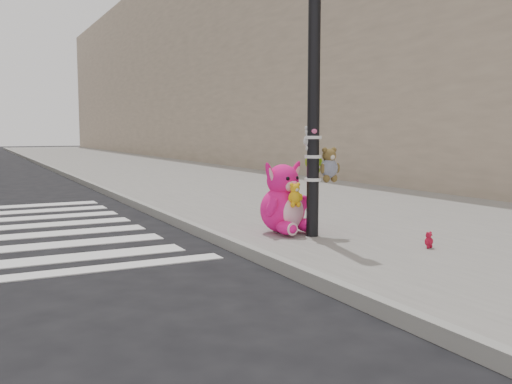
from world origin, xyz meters
TOP-DOWN VIEW (x-y plane):
  - ground at (0.00, 0.00)m, footprint 120.00×120.00m
  - sidewalk_near at (5.00, 10.00)m, footprint 7.00×80.00m
  - curb_edge at (1.55, 10.00)m, footprint 0.12×80.00m
  - bld_near at (10.50, 20.00)m, footprint 5.00×60.00m
  - signal_pole at (2.63, 1.81)m, footprint 0.69×0.50m
  - pink_bunny at (2.38, 2.17)m, footprint 0.74×0.83m
  - red_teddy at (3.40, 0.50)m, footprint 0.15×0.12m

SIDE VIEW (x-z plane):
  - ground at x=0.00m, z-range 0.00..0.00m
  - sidewalk_near at x=5.00m, z-range 0.00..0.14m
  - curb_edge at x=1.55m, z-range -0.01..0.15m
  - red_teddy at x=3.40m, z-range 0.14..0.34m
  - pink_bunny at x=2.38m, z-range 0.05..1.04m
  - signal_pole at x=2.63m, z-range -0.22..3.78m
  - bld_near at x=10.50m, z-range 0.00..10.00m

